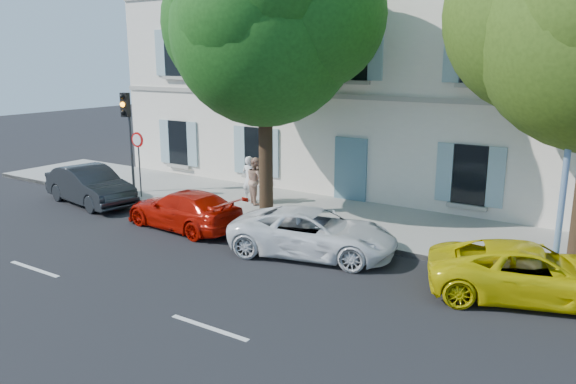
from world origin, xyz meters
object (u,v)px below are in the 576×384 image
Objects in this scene: tree_left at (265,32)px; pedestrian_a at (250,179)px; car_dark_sedan at (90,185)px; car_white_coupe at (313,233)px; car_yellow_supercar at (531,273)px; car_red_coupe at (184,210)px; pedestrian_b at (256,181)px; street_lamp at (573,98)px; traffic_light at (127,121)px; road_sign at (138,150)px.

tree_left is 5.43× the size of pedestrian_a.
car_white_coupe is at bearing -81.68° from car_dark_sedan.
car_dark_sedan reaches higher than car_yellow_supercar.
car_dark_sedan is at bearing 75.11° from car_white_coupe.
pedestrian_b is (0.41, 3.39, 0.39)m from car_red_coupe.
pedestrian_a is (5.16, 3.10, 0.30)m from car_dark_sedan.
street_lamp reaches higher than car_white_coupe.
car_red_coupe is 4.78m from car_white_coupe.
car_red_coupe is at bearing 88.77° from pedestrian_a.
car_dark_sedan is 6.30m from pedestrian_b.
tree_left is 7.12m from traffic_light.
car_red_coupe is at bearing -23.42° from traffic_light.
car_dark_sedan is 1.10× the size of traffic_light.
traffic_light is 2.28× the size of pedestrian_a.
street_lamp reaches higher than traffic_light.
street_lamp is (14.68, -0.18, 2.54)m from road_sign.
tree_left is (1.57, 2.38, 5.55)m from car_red_coupe.
pedestrian_b is at bearing 14.14° from traffic_light.
road_sign reaches higher than car_dark_sedan.
car_yellow_supercar is 4.10m from street_lamp.
pedestrian_b reaches higher than car_red_coupe.
car_red_coupe is 0.92× the size of car_white_coupe.
car_red_coupe is at bearing -24.18° from road_sign.
pedestrian_a reaches higher than car_white_coupe.
pedestrian_a is at bearing 53.54° from car_yellow_supercar.
pedestrian_a reaches higher than pedestrian_b.
pedestrian_b is at bearing 53.33° from car_yellow_supercar.
car_white_coupe is 1.18× the size of traffic_light.
pedestrian_b is (-10.32, 1.79, -3.49)m from street_lamp.
street_lamp is at bearing -1.77° from traffic_light.
street_lamp is (10.73, 1.60, 3.87)m from car_red_coupe.
road_sign is (-5.52, -0.60, -4.22)m from tree_left.
street_lamp is (5.95, 1.49, 3.85)m from car_white_coupe.
tree_left reaches higher than car_white_coupe.
street_lamp is at bearing -89.35° from car_white_coupe.
tree_left is 5.49m from pedestrian_a.
tree_left is 6.97m from road_sign.
traffic_light is at bearing -177.30° from tree_left.
traffic_light is 1.57× the size of road_sign.
road_sign reaches higher than pedestrian_a.
car_white_coupe is at bearing 72.23° from car_yellow_supercar.
car_dark_sedan is 2.21m from road_sign.
car_yellow_supercar is 10.51m from pedestrian_b.
street_lamp is at bearing -4.87° from tree_left.
road_sign is 4.44m from pedestrian_a.
pedestrian_a is (4.00, 1.69, -0.94)m from road_sign.
pedestrian_b reaches higher than car_dark_sedan.
car_white_coupe is 0.50× the size of tree_left.
car_dark_sedan reaches higher than car_red_coupe.
traffic_light is 15.61m from street_lamp.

